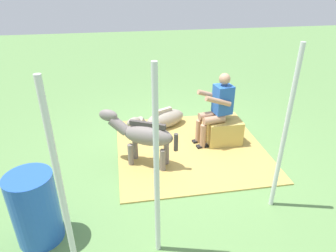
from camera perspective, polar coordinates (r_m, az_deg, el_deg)
ground_plane at (r=5.63m, az=2.13°, el=-4.16°), size 24.00×24.00×0.00m
hay_patch at (r=5.62m, az=4.22°, el=-4.12°), size 2.64×2.61×0.02m
hay_bale at (r=5.80m, az=10.22°, el=-0.85°), size 0.62×0.54×0.48m
person_seated at (r=5.51m, az=9.12°, el=3.62°), size 0.70×0.49×1.36m
pony_standing at (r=4.91m, az=-4.77°, el=-1.64°), size 1.24×0.78×0.93m
pony_lying at (r=6.23m, az=-1.25°, el=1.18°), size 1.32×0.83×0.42m
soda_bottle at (r=6.20m, az=13.28°, el=-0.38°), size 0.07×0.07×0.27m
water_barrel at (r=3.99m, az=-23.71°, el=-13.99°), size 0.54×0.54×0.92m
tent_pole_left at (r=4.03m, az=21.10°, el=-1.41°), size 0.06×0.06×2.25m
tent_pole_right at (r=2.99m, az=-19.38°, el=-11.85°), size 0.06×0.06×2.25m
tent_pole_mid at (r=3.11m, az=-2.17°, el=-8.34°), size 0.06×0.06×2.25m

